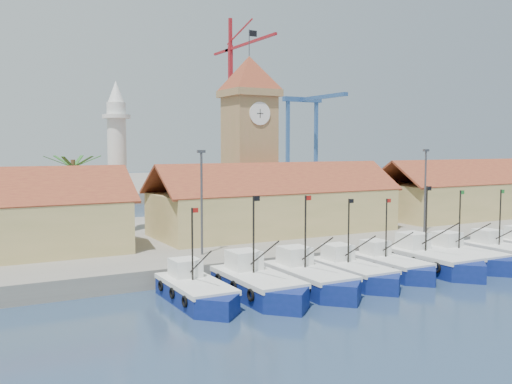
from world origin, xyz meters
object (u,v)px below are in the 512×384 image
boat_5 (433,262)px  boat_0 (197,293)px  clock_tower (249,136)px  minaret (117,157)px

boat_5 → boat_0: bearing=179.0°
boat_0 → boat_5: boat_5 is taller
clock_tower → boat_5: bearing=-76.3°
boat_5 → minaret: size_ratio=0.63×
boat_5 → clock_tower: 26.58m
boat_0 → clock_tower: bearing=54.9°
boat_0 → boat_5: size_ratio=0.89×
clock_tower → boat_0: bearing=-125.1°
clock_tower → minaret: clock_tower is taller
boat_5 → minaret: bearing=129.1°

